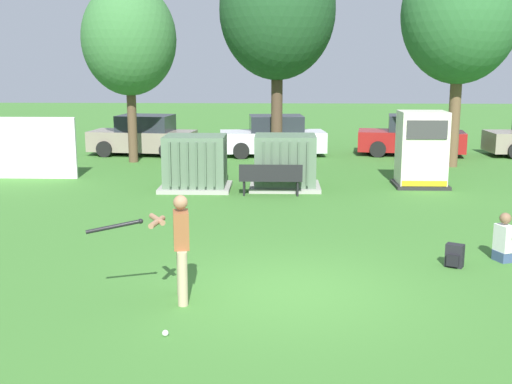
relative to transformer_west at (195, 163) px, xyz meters
The scene contains 16 objects.
ground_plane 9.24m from the transformer_west, 72.99° to the right, with size 96.00×96.00×0.00m, color #3D752D.
fence_panel 6.71m from the transformer_west, 165.37° to the left, with size 4.80×0.12×2.00m, color white.
transformer_west is the anchor object (origin of this frame).
transformer_mid_west 2.69m from the transformer_west, ahead, with size 2.10×1.70×1.62m.
generator_enclosure 6.88m from the transformer_west, ahead, with size 1.60×1.40×2.30m.
park_bench 2.44m from the transformer_west, 21.31° to the right, with size 1.80×0.41×0.92m.
batter 9.30m from the transformer_west, 84.68° to the right, with size 1.62×0.74×1.74m.
sports_ball 10.74m from the transformer_west, 85.31° to the right, with size 0.09×0.09×0.09m, color white.
seated_spectator 9.78m from the transformer_west, 45.03° to the right, with size 0.79×0.65×0.96m.
backpack 9.37m from the transformer_west, 51.83° to the right, with size 0.38×0.36×0.44m.
tree_left 7.13m from the transformer_west, 119.84° to the left, with size 3.46×3.46×6.61m.
tree_center_left 7.65m from the transformer_west, 66.14° to the left, with size 4.24×4.24×8.10m.
tree_center_right 10.91m from the transformer_west, 27.45° to the left, with size 4.09×4.09×7.82m.
parked_car_leftmost 7.76m from the transformer_west, 112.74° to the left, with size 4.39×2.35×1.62m.
parked_car_left_of_center 7.50m from the transformer_west, 72.26° to the left, with size 4.34×2.22×1.62m.
parked_car_right_of_center 10.85m from the transformer_west, 43.30° to the left, with size 4.40×2.38×1.62m.
Camera 1 is at (-0.26, -10.54, 3.84)m, focal length 46.24 mm.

